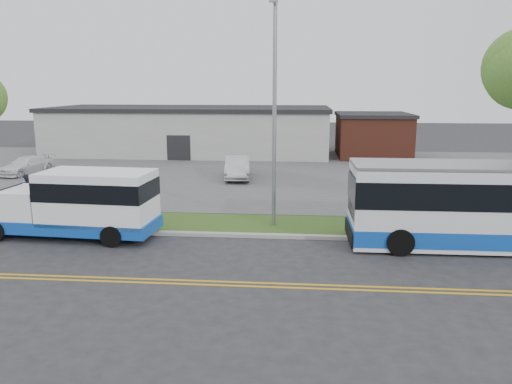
# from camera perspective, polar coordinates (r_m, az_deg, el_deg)

# --- Properties ---
(ground) EXTENTS (140.00, 140.00, 0.00)m
(ground) POSITION_cam_1_polar(r_m,az_deg,el_deg) (20.31, -6.94, -5.90)
(ground) COLOR #28282B
(ground) RESTS_ON ground
(lane_line_north) EXTENTS (70.00, 0.12, 0.01)m
(lane_line_north) POSITION_cam_1_polar(r_m,az_deg,el_deg) (16.78, -9.67, -9.88)
(lane_line_north) COLOR gold
(lane_line_north) RESTS_ON ground
(lane_line_south) EXTENTS (70.00, 0.12, 0.01)m
(lane_line_south) POSITION_cam_1_polar(r_m,az_deg,el_deg) (16.51, -9.93, -10.26)
(lane_line_south) COLOR gold
(lane_line_south) RESTS_ON ground
(curb) EXTENTS (80.00, 0.30, 0.15)m
(curb) POSITION_cam_1_polar(r_m,az_deg,el_deg) (21.31, -6.33, -4.80)
(curb) COLOR #9E9B93
(curb) RESTS_ON ground
(verge) EXTENTS (80.00, 3.30, 0.10)m
(verge) POSITION_cam_1_polar(r_m,az_deg,el_deg) (23.01, -5.46, -3.58)
(verge) COLOR #37531B
(verge) RESTS_ON ground
(parking_lot) EXTENTS (80.00, 25.00, 0.10)m
(parking_lot) POSITION_cam_1_polar(r_m,az_deg,el_deg) (36.65, -1.49, 2.32)
(parking_lot) COLOR #4C4C4F
(parking_lot) RESTS_ON ground
(commercial_building) EXTENTS (25.40, 10.40, 4.35)m
(commercial_building) POSITION_cam_1_polar(r_m,az_deg,el_deg) (47.16, -7.43, 7.01)
(commercial_building) COLOR #9E9E99
(commercial_building) RESTS_ON ground
(brick_wing) EXTENTS (6.30, 7.30, 3.90)m
(brick_wing) POSITION_cam_1_polar(r_m,az_deg,el_deg) (45.54, 13.15, 6.34)
(brick_wing) COLOR brown
(brick_wing) RESTS_ON ground
(streetlight_near) EXTENTS (0.35, 1.53, 9.50)m
(streetlight_near) POSITION_cam_1_polar(r_m,az_deg,el_deg) (21.67, 2.11, 9.41)
(streetlight_near) COLOR gray
(streetlight_near) RESTS_ON verge
(shuttle_bus) EXTENTS (7.47, 2.87, 2.81)m
(shuttle_bus) POSITION_cam_1_polar(r_m,az_deg,el_deg) (21.93, -19.27, -1.09)
(shuttle_bus) COLOR #1048B1
(shuttle_bus) RESTS_ON ground
(transit_bus) EXTENTS (11.93, 2.94, 3.30)m
(transit_bus) POSITION_cam_1_polar(r_m,az_deg,el_deg) (21.54, 26.62, -1.46)
(transit_bus) COLOR white
(transit_bus) RESTS_ON ground
(pedestrian) EXTENTS (0.83, 0.77, 1.91)m
(pedestrian) POSITION_cam_1_polar(r_m,az_deg,el_deg) (26.96, -24.60, -0.13)
(pedestrian) COLOR black
(pedestrian) RESTS_ON verge
(parked_car_a) EXTENTS (2.10, 4.75, 1.52)m
(parked_car_a) POSITION_cam_1_polar(r_m,az_deg,el_deg) (33.65, -2.14, 2.84)
(parked_car_a) COLOR silver
(parked_car_a) RESTS_ON parking_lot
(parked_car_b) EXTENTS (2.89, 4.55, 1.23)m
(parked_car_b) POSITION_cam_1_polar(r_m,az_deg,el_deg) (38.85, -24.75, 2.77)
(parked_car_b) COLOR white
(parked_car_b) RESTS_ON parking_lot
(grocery_bag_left) EXTENTS (0.32, 0.32, 0.32)m
(grocery_bag_left) POSITION_cam_1_polar(r_m,az_deg,el_deg) (27.06, -25.26, -1.87)
(grocery_bag_left) COLOR white
(grocery_bag_left) RESTS_ON verge
(grocery_bag_right) EXTENTS (0.32, 0.32, 0.32)m
(grocery_bag_right) POSITION_cam_1_polar(r_m,az_deg,el_deg) (27.19, -23.65, -1.66)
(grocery_bag_right) COLOR white
(grocery_bag_right) RESTS_ON verge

